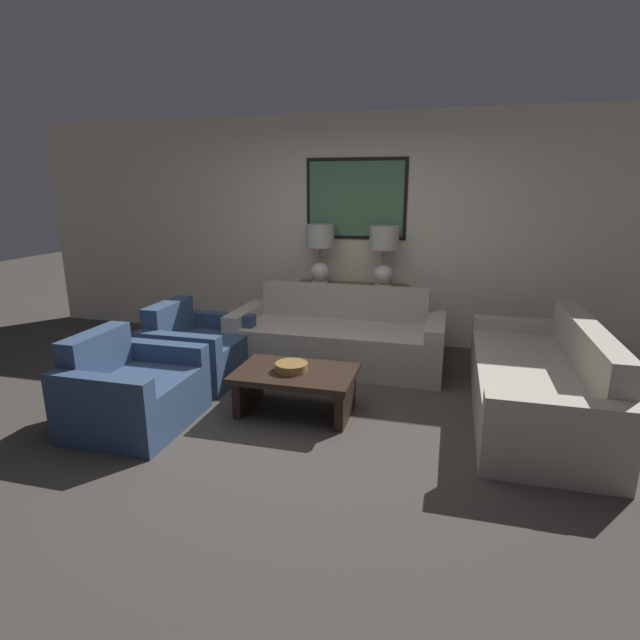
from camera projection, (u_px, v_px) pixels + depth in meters
name	position (u px, v px, depth m)	size (l,w,h in m)	color
ground_plane	(296.00, 425.00, 3.97)	(20.00, 20.00, 0.00)	#3D3833
back_wall	(356.00, 231.00, 5.91)	(8.36, 0.12, 2.65)	beige
console_table	(350.00, 315.00, 5.90)	(1.31, 0.40, 0.73)	brown
table_lamp_left	(320.00, 247.00, 5.78)	(0.33, 0.33, 0.69)	silver
table_lamp_right	(384.00, 248.00, 5.60)	(0.33, 0.33, 0.69)	silver
couch_by_back_wall	(337.00, 339.00, 5.28)	(2.20, 0.91, 0.79)	#ADA393
couch_by_side	(539.00, 384.00, 4.08)	(0.91, 2.20, 0.79)	#ADA393
coffee_table	(296.00, 382.00, 4.13)	(0.98, 0.65, 0.37)	black
decorative_bowl	(291.00, 367.00, 4.10)	(0.27, 0.27, 0.07)	olive
armchair_near_back_wall	(197.00, 351.00, 4.92)	(0.82, 0.95, 0.74)	navy
armchair_near_camera	(132.00, 393.00, 3.93)	(0.82, 0.95, 0.74)	navy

